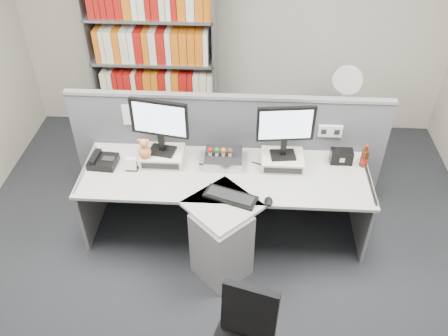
# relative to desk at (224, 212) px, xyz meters

# --- Properties ---
(ground) EXTENTS (5.50, 5.50, 0.00)m
(ground) POSITION_rel_desk_xyz_m (0.00, -0.60, -0.46)
(ground) COLOR #282A2F
(ground) RESTS_ON ground
(room_shell) EXTENTS (5.04, 5.54, 2.72)m
(room_shell) POSITION_rel_desk_xyz_m (0.00, -0.60, 1.33)
(room_shell) COLOR #B9B5A5
(room_shell) RESTS_ON ground
(partition) EXTENTS (3.00, 0.08, 1.27)m
(partition) POSITION_rel_desk_xyz_m (0.00, 0.65, 0.19)
(partition) COLOR #555961
(partition) RESTS_ON ground
(desk) EXTENTS (2.60, 1.20, 0.72)m
(desk) POSITION_rel_desk_xyz_m (0.00, 0.00, 0.00)
(desk) COLOR #B4B4AE
(desk) RESTS_ON ground
(monitor_riser_left) EXTENTS (0.38, 0.31, 0.10)m
(monitor_riser_left) POSITION_rel_desk_xyz_m (-0.59, 0.38, 0.31)
(monitor_riser_left) COLOR beige
(monitor_riser_left) RESTS_ON desk
(monitor_riser_right) EXTENTS (0.38, 0.31, 0.10)m
(monitor_riser_right) POSITION_rel_desk_xyz_m (0.51, 0.38, 0.31)
(monitor_riser_right) COLOR beige
(monitor_riser_right) RESTS_ON desk
(monitor_left) EXTENTS (0.52, 0.21, 0.54)m
(monitor_left) POSITION_rel_desk_xyz_m (-0.59, 0.38, 0.68)
(monitor_left) COLOR black
(monitor_left) RESTS_ON monitor_riser_left
(monitor_right) EXTENTS (0.50, 0.19, 0.51)m
(monitor_right) POSITION_rel_desk_xyz_m (0.51, 0.38, 0.67)
(monitor_right) COLOR black
(monitor_right) RESTS_ON monitor_riser_right
(desktop_pc) EXTENTS (0.34, 0.31, 0.09)m
(desktop_pc) POSITION_rel_desk_xyz_m (-0.02, 0.39, 0.31)
(desktop_pc) COLOR black
(desktop_pc) RESTS_ON desk
(figurines) EXTENTS (0.23, 0.05, 0.09)m
(figurines) POSITION_rel_desk_xyz_m (-0.05, 0.37, 0.41)
(figurines) COLOR beige
(figurines) RESTS_ON desktop_pc
(keyboard) EXTENTS (0.48, 0.31, 0.03)m
(keyboard) POSITION_rel_desk_xyz_m (0.06, -0.10, 0.28)
(keyboard) COLOR black
(keyboard) RESTS_ON desk
(mouse) EXTENTS (0.07, 0.11, 0.04)m
(mouse) POSITION_rel_desk_xyz_m (0.38, -0.14, 0.29)
(mouse) COLOR black
(mouse) RESTS_ON desk
(desk_phone) EXTENTS (0.26, 0.24, 0.11)m
(desk_phone) POSITION_rel_desk_xyz_m (-1.13, 0.29, 0.30)
(desk_phone) COLOR black
(desk_phone) RESTS_ON desk
(desk_calendar) EXTENTS (0.10, 0.08, 0.13)m
(desk_calendar) POSITION_rel_desk_xyz_m (-0.84, 0.23, 0.32)
(desk_calendar) COLOR black
(desk_calendar) RESTS_ON desk
(plush_toy) EXTENTS (0.11, 0.11, 0.20)m
(plush_toy) POSITION_rel_desk_xyz_m (-0.73, 0.30, 0.45)
(plush_toy) COLOR #BE7D3F
(plush_toy) RESTS_ON monitor_riser_left
(speaker) EXTENTS (0.20, 0.11, 0.13)m
(speaker) POSITION_rel_desk_xyz_m (1.05, 0.45, 0.33)
(speaker) COLOR black
(speaker) RESTS_ON desk
(cola_bottle) EXTENTS (0.07, 0.07, 0.23)m
(cola_bottle) POSITION_rel_desk_xyz_m (1.25, 0.41, 0.35)
(cola_bottle) COLOR #3F190A
(cola_bottle) RESTS_ON desk
(shelving_unit) EXTENTS (1.41, 0.40, 2.00)m
(shelving_unit) POSITION_rel_desk_xyz_m (-0.90, 1.85, 0.52)
(shelving_unit) COLOR gray
(shelving_unit) RESTS_ON ground
(filing_cabinet) EXTENTS (0.45, 0.61, 0.70)m
(filing_cabinet) POSITION_rel_desk_xyz_m (1.20, 1.40, -0.11)
(filing_cabinet) COLOR gray
(filing_cabinet) RESTS_ON ground
(desk_fan) EXTENTS (0.30, 0.20, 0.53)m
(desk_fan) POSITION_rel_desk_xyz_m (1.20, 1.40, 0.58)
(desk_fan) COLOR white
(desk_fan) RESTS_ON filing_cabinet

